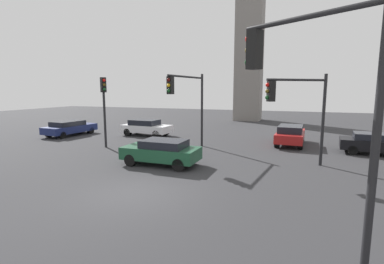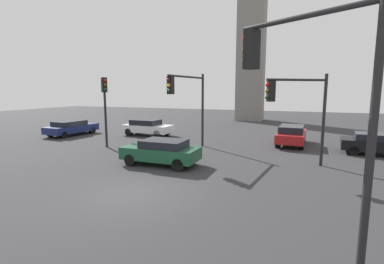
{
  "view_description": "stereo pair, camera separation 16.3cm",
  "coord_description": "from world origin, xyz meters",
  "views": [
    {
      "loc": [
        5.69,
        -9.05,
        3.92
      ],
      "look_at": [
        0.32,
        5.32,
        1.66
      ],
      "focal_mm": 26.51,
      "sensor_mm": 36.0,
      "label": 1
    },
    {
      "loc": [
        5.85,
        -9.0,
        3.92
      ],
      "look_at": [
        0.32,
        5.32,
        1.66
      ],
      "focal_mm": 26.51,
      "sensor_mm": 36.0,
      "label": 2
    }
  ],
  "objects": [
    {
      "name": "car_2",
      "position": [
        10.47,
        10.99,
        0.7
      ],
      "size": [
        4.53,
        2.26,
        1.31
      ],
      "rotation": [
        0.0,
        0.0,
        -0.09
      ],
      "color": "black",
      "rests_on": "ground_plane"
    },
    {
      "name": "car_4",
      "position": [
        5.28,
        12.47,
        0.76
      ],
      "size": [
        2.02,
        4.57,
        1.42
      ],
      "rotation": [
        0.0,
        0.0,
        1.53
      ],
      "color": "maroon",
      "rests_on": "ground_plane"
    },
    {
      "name": "traffic_light_2",
      "position": [
        -0.87,
        7.73,
        3.63
      ],
      "size": [
        0.8,
        4.41,
        5.04
      ],
      "rotation": [
        0.0,
        0.0,
        -1.71
      ],
      "color": "black",
      "rests_on": "ground_plane"
    },
    {
      "name": "traffic_light_1",
      "position": [
        -6.71,
        7.0,
        3.36
      ],
      "size": [
        0.49,
        0.44,
        4.79
      ],
      "rotation": [
        0.0,
        0.0,
        -0.58
      ],
      "color": "black",
      "rests_on": "ground_plane"
    },
    {
      "name": "car_1",
      "position": [
        -6.64,
        12.5,
        0.74
      ],
      "size": [
        4.34,
        2.07,
        1.39
      ],
      "rotation": [
        0.0,
        0.0,
        -0.05
      ],
      "color": "silver",
      "rests_on": "ground_plane"
    },
    {
      "name": "car_3",
      "position": [
        -0.94,
        4.1,
        0.73
      ],
      "size": [
        4.04,
        1.85,
        1.35
      ],
      "rotation": [
        0.0,
        0.0,
        3.14
      ],
      "color": "#19472D",
      "rests_on": "ground_plane"
    },
    {
      "name": "traffic_light_0",
      "position": [
        5.91,
        -2.13,
        4.11
      ],
      "size": [
        2.92,
        1.81,
        5.92
      ],
      "rotation": [
        0.0,
        0.0,
        2.61
      ],
      "color": "black",
      "rests_on": "ground_plane"
    },
    {
      "name": "ground_plane",
      "position": [
        0.0,
        0.0,
        0.0
      ],
      "size": [
        95.47,
        95.47,
        0.0
      ],
      "primitive_type": "plane",
      "color": "#2D2D30"
    },
    {
      "name": "traffic_light_4",
      "position": [
        5.64,
        6.07,
        3.35
      ],
      "size": [
        2.85,
        2.0,
        4.76
      ],
      "rotation": [
        0.0,
        0.0,
        -2.55
      ],
      "color": "black",
      "rests_on": "ground_plane"
    },
    {
      "name": "car_0",
      "position": [
        -13.01,
        10.27,
        0.69
      ],
      "size": [
        2.35,
        4.73,
        1.28
      ],
      "rotation": [
        0.0,
        0.0,
        1.48
      ],
      "color": "navy",
      "rests_on": "ground_plane"
    }
  ]
}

